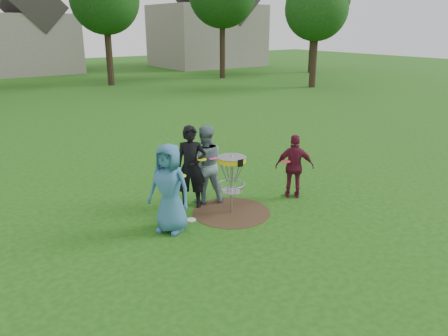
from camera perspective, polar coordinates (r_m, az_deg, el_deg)
ground at (r=10.17m, az=0.97°, el=-5.79°), size 100.00×100.00×0.00m
dirt_patch at (r=10.17m, az=0.97°, el=-5.77°), size 1.80×1.80×0.01m
player_blue at (r=9.02m, az=-7.14°, el=-2.66°), size 1.00×1.10×1.89m
player_black at (r=10.19m, az=-4.34°, el=0.11°), size 0.85×0.80×1.96m
player_grey at (r=10.47m, az=-2.53°, el=0.49°), size 1.13×1.01×1.91m
player_maroon at (r=10.91m, az=9.20°, el=0.19°), size 0.97×0.91×1.61m
disc_on_grass at (r=9.80m, az=-4.32°, el=-6.77°), size 0.22×0.22×0.02m
disc_golf_basket at (r=9.80m, az=1.01°, el=-0.34°), size 0.66×0.67×1.38m
held_discs at (r=9.95m, az=-0.24°, el=0.62°), size 3.09×0.96×0.23m
house_row at (r=41.85m, az=-21.77°, el=17.04°), size 44.50×10.65×11.62m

